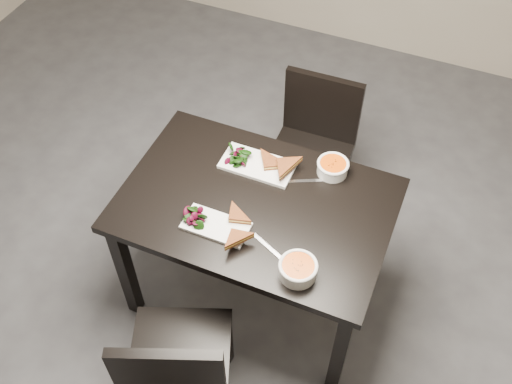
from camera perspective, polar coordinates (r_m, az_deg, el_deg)
ground at (r=3.27m, az=-7.18°, el=-9.05°), size 5.00×5.00×0.00m
table at (r=2.69m, az=-0.00°, el=-2.31°), size 1.20×0.80×0.75m
chair_near at (r=2.53m, az=-7.63°, el=-16.35°), size 0.54×0.54×0.85m
chair_far at (r=3.25m, az=5.58°, el=4.82°), size 0.43×0.43×0.85m
plate_near at (r=2.53m, az=-3.88°, el=-3.26°), size 0.28×0.14×0.01m
sandwich_near at (r=2.50m, az=-2.42°, el=-3.06°), size 0.17×0.14×0.05m
salad_near at (r=2.54m, az=-5.95°, el=-2.19°), size 0.09×0.08×0.04m
soup_bowl_near at (r=2.37m, az=4.07°, el=-7.39°), size 0.16×0.16×0.07m
cutlery_near at (r=2.47m, az=1.19°, el=-5.32°), size 0.17×0.09×0.00m
plate_far at (r=2.75m, az=0.15°, el=2.62°), size 0.34×0.17×0.02m
sandwich_far at (r=2.70m, az=1.30°, el=2.53°), size 0.21×0.20×0.06m
salad_far at (r=2.75m, az=-1.78°, el=3.66°), size 0.11×0.10×0.05m
soup_bowl_far at (r=2.73m, az=7.41°, el=2.43°), size 0.15×0.15×0.07m
cutlery_far at (r=2.70m, az=4.52°, el=1.07°), size 0.17×0.09×0.00m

